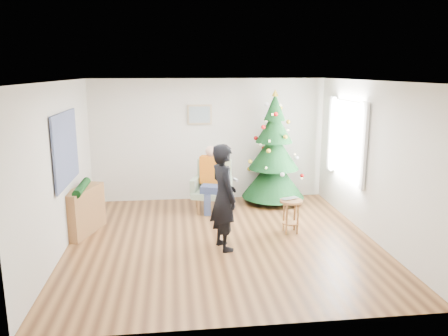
{
  "coord_description": "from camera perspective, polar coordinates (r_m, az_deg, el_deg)",
  "views": [
    {
      "loc": [
        -0.77,
        -6.75,
        2.75
      ],
      "look_at": [
        0.1,
        0.6,
        1.1
      ],
      "focal_mm": 35.0,
      "sensor_mm": 36.0,
      "label": 1
    }
  ],
  "objects": [
    {
      "name": "armchair",
      "position": [
        8.8,
        -1.55,
        -3.17
      ],
      "size": [
        0.88,
        0.85,
        0.99
      ],
      "rotation": [
        0.0,
        0.0,
        -0.31
      ],
      "color": "#8BA182",
      "rests_on": "floor"
    },
    {
      "name": "window_panel",
      "position": [
        8.5,
        15.79,
        3.63
      ],
      "size": [
        0.04,
        1.3,
        1.4
      ],
      "primitive_type": "cube",
      "color": "white",
      "rests_on": "wall_right"
    },
    {
      "name": "framed_picture",
      "position": [
        9.28,
        -3.21,
        6.98
      ],
      "size": [
        0.52,
        0.05,
        0.42
      ],
      "color": "tan",
      "rests_on": "wall_back"
    },
    {
      "name": "tapestry",
      "position": [
        7.35,
        -19.95,
        2.41
      ],
      "size": [
        0.03,
        1.5,
        1.15
      ],
      "primitive_type": "cube",
      "color": "black",
      "rests_on": "wall_left"
    },
    {
      "name": "floor",
      "position": [
        7.33,
        -0.23,
        -9.46
      ],
      "size": [
        5.0,
        5.0,
        0.0
      ],
      "primitive_type": "plane",
      "color": "brown",
      "rests_on": "ground"
    },
    {
      "name": "laptop",
      "position": [
        7.58,
        8.79,
        -4.06
      ],
      "size": [
        0.38,
        0.32,
        0.03
      ],
      "primitive_type": "imported",
      "rotation": [
        0.0,
        0.0,
        0.4
      ],
      "color": "silver",
      "rests_on": "stool"
    },
    {
      "name": "wall_front",
      "position": [
        4.56,
        3.34,
        -6.02
      ],
      "size": [
        5.0,
        0.0,
        5.0
      ],
      "primitive_type": "plane",
      "rotation": [
        -1.57,
        0.0,
        0.0
      ],
      "color": "silver",
      "rests_on": "floor"
    },
    {
      "name": "wall_left",
      "position": [
        7.12,
        -20.65,
        -0.01
      ],
      "size": [
        0.0,
        5.0,
        5.0
      ],
      "primitive_type": "plane",
      "rotation": [
        1.57,
        0.0,
        1.57
      ],
      "color": "silver",
      "rests_on": "floor"
    },
    {
      "name": "curtains",
      "position": [
        8.48,
        15.6,
        3.63
      ],
      "size": [
        0.05,
        1.75,
        1.5
      ],
      "color": "white",
      "rests_on": "wall_right"
    },
    {
      "name": "ceiling",
      "position": [
        6.8,
        -0.25,
        11.29
      ],
      "size": [
        5.0,
        5.0,
        0.0
      ],
      "primitive_type": "plane",
      "rotation": [
        3.14,
        0.0,
        0.0
      ],
      "color": "white",
      "rests_on": "wall_back"
    },
    {
      "name": "wall_back",
      "position": [
        9.4,
        -1.97,
        3.68
      ],
      "size": [
        5.0,
        0.0,
        5.0
      ],
      "primitive_type": "plane",
      "rotation": [
        1.57,
        0.0,
        0.0
      ],
      "color": "silver",
      "rests_on": "floor"
    },
    {
      "name": "standing_man",
      "position": [
        6.77,
        -0.04,
        -3.83
      ],
      "size": [
        0.56,
        0.7,
        1.68
      ],
      "primitive_type": "imported",
      "rotation": [
        0.0,
        0.0,
        1.86
      ],
      "color": "black",
      "rests_on": "floor"
    },
    {
      "name": "game_controller",
      "position": [
        6.69,
        1.51,
        -1.56
      ],
      "size": [
        0.07,
        0.13,
        0.04
      ],
      "primitive_type": "cube",
      "rotation": [
        0.0,
        0.0,
        0.29
      ],
      "color": "white",
      "rests_on": "standing_man"
    },
    {
      "name": "seated_person",
      "position": [
        8.67,
        -1.66,
        -1.34
      ],
      "size": [
        0.5,
        0.65,
        1.3
      ],
      "rotation": [
        0.0,
        0.0,
        -0.31
      ],
      "color": "navy",
      "rests_on": "armchair"
    },
    {
      "name": "console",
      "position": [
        7.91,
        -17.88,
        -5.36
      ],
      "size": [
        0.6,
        1.04,
        0.8
      ],
      "primitive_type": "cube",
      "rotation": [
        0.0,
        0.0,
        -0.32
      ],
      "color": "brown",
      "rests_on": "floor"
    },
    {
      "name": "garland",
      "position": [
        7.79,
        -18.09,
        -2.42
      ],
      "size": [
        0.14,
        0.9,
        0.14
      ],
      "primitive_type": "cylinder",
      "rotation": [
        1.57,
        0.0,
        0.0
      ],
      "color": "black",
      "rests_on": "console"
    },
    {
      "name": "stool",
      "position": [
        7.67,
        8.71,
        -6.21
      ],
      "size": [
        0.39,
        0.39,
        0.59
      ],
      "rotation": [
        0.0,
        0.0,
        0.05
      ],
      "color": "brown",
      "rests_on": "floor"
    },
    {
      "name": "christmas_tree",
      "position": [
        9.21,
        6.51,
        2.01
      ],
      "size": [
        1.32,
        1.32,
        2.39
      ],
      "rotation": [
        0.0,
        0.0,
        -0.13
      ],
      "color": "#3F2816",
      "rests_on": "floor"
    },
    {
      "name": "wall_right",
      "position": [
        7.64,
        18.73,
        0.95
      ],
      "size": [
        0.0,
        5.0,
        5.0
      ],
      "primitive_type": "plane",
      "rotation": [
        1.57,
        0.0,
        -1.57
      ],
      "color": "silver",
      "rests_on": "floor"
    }
  ]
}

